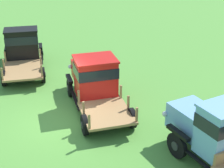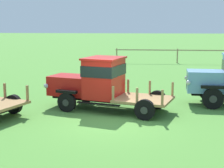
% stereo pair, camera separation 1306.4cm
% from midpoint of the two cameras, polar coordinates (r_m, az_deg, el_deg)
% --- Properties ---
extents(ground_plane, '(240.00, 240.00, 0.00)m').
position_cam_midpoint_polar(ground_plane, '(11.87, 18.95, -3.79)').
color(ground_plane, '#518E38').
extents(vintage_truck_second_in_line, '(5.50, 3.47, 2.21)m').
position_cam_midpoint_polar(vintage_truck_second_in_line, '(16.38, 3.48, 9.64)').
color(vintage_truck_second_in_line, black).
rests_on(vintage_truck_second_in_line, ground).
extents(vintage_truck_midrow_center, '(5.63, 3.20, 2.24)m').
position_cam_midpoint_polar(vintage_truck_midrow_center, '(13.24, 22.82, 4.13)').
color(vintage_truck_midrow_center, black).
rests_on(vintage_truck_midrow_center, ground).
extents(vintage_truck_far_side, '(5.02, 2.20, 2.30)m').
position_cam_midpoint_polar(vintage_truck_far_side, '(12.51, 48.07, -3.74)').
color(vintage_truck_far_side, black).
rests_on(vintage_truck_far_side, ground).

